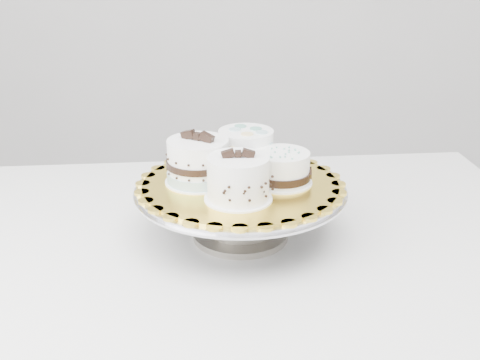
{
  "coord_description": "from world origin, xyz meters",
  "views": [
    {
      "loc": [
        -0.1,
        -0.81,
        1.28
      ],
      "look_at": [
        -0.1,
        0.18,
        0.87
      ],
      "focal_mm": 45.0,
      "sensor_mm": 36.0,
      "label": 1
    }
  ],
  "objects_px": {
    "table": "(222,272)",
    "cake_banded": "(198,163)",
    "cake_board": "(240,184)",
    "cake_swirl": "(238,180)",
    "cake_ribbon": "(282,169)",
    "cake_stand": "(240,202)",
    "cake_dots": "(246,149)"
  },
  "relations": [
    {
      "from": "table",
      "to": "cake_banded",
      "type": "bearing_deg",
      "value": 152.82
    },
    {
      "from": "cake_stand",
      "to": "table",
      "type": "bearing_deg",
      "value": -161.03
    },
    {
      "from": "cake_board",
      "to": "cake_swirl",
      "type": "bearing_deg",
      "value": -92.76
    },
    {
      "from": "cake_swirl",
      "to": "cake_stand",
      "type": "bearing_deg",
      "value": 84.45
    },
    {
      "from": "cake_board",
      "to": "cake_banded",
      "type": "distance_m",
      "value": 0.09
    },
    {
      "from": "cake_board",
      "to": "cake_swirl",
      "type": "distance_m",
      "value": 0.08
    },
    {
      "from": "cake_board",
      "to": "cake_dots",
      "type": "distance_m",
      "value": 0.08
    },
    {
      "from": "cake_banded",
      "to": "cake_stand",
      "type": "bearing_deg",
      "value": 24.82
    },
    {
      "from": "cake_banded",
      "to": "cake_ribbon",
      "type": "distance_m",
      "value": 0.15
    },
    {
      "from": "cake_dots",
      "to": "cake_banded",
      "type": "bearing_deg",
      "value": -151.06
    },
    {
      "from": "cake_stand",
      "to": "cake_banded",
      "type": "height_order",
      "value": "cake_banded"
    },
    {
      "from": "cake_board",
      "to": "cake_banded",
      "type": "xyz_separation_m",
      "value": [
        -0.08,
        0.0,
        0.04
      ]
    },
    {
      "from": "cake_board",
      "to": "cake_banded",
      "type": "height_order",
      "value": "cake_banded"
    },
    {
      "from": "table",
      "to": "cake_ribbon",
      "type": "relative_size",
      "value": 11.64
    },
    {
      "from": "cake_ribbon",
      "to": "cake_swirl",
      "type": "bearing_deg",
      "value": -131.96
    },
    {
      "from": "table",
      "to": "cake_dots",
      "type": "height_order",
      "value": "cake_dots"
    },
    {
      "from": "cake_board",
      "to": "cake_ribbon",
      "type": "height_order",
      "value": "cake_ribbon"
    },
    {
      "from": "cake_stand",
      "to": "cake_dots",
      "type": "bearing_deg",
      "value": 82.25
    },
    {
      "from": "cake_ribbon",
      "to": "cake_dots",
      "type": "bearing_deg",
      "value": 136.69
    },
    {
      "from": "cake_stand",
      "to": "cake_dots",
      "type": "distance_m",
      "value": 0.11
    },
    {
      "from": "cake_swirl",
      "to": "cake_dots",
      "type": "distance_m",
      "value": 0.15
    },
    {
      "from": "table",
      "to": "cake_ribbon",
      "type": "xyz_separation_m",
      "value": [
        0.11,
        0.01,
        0.21
      ]
    },
    {
      "from": "table",
      "to": "cake_swirl",
      "type": "height_order",
      "value": "cake_swirl"
    },
    {
      "from": "table",
      "to": "cake_ribbon",
      "type": "distance_m",
      "value": 0.23
    },
    {
      "from": "cake_banded",
      "to": "cake_ribbon",
      "type": "height_order",
      "value": "cake_banded"
    },
    {
      "from": "cake_banded",
      "to": "cake_dots",
      "type": "distance_m",
      "value": 0.11
    },
    {
      "from": "cake_stand",
      "to": "cake_banded",
      "type": "bearing_deg",
      "value": 176.78
    },
    {
      "from": "cake_swirl",
      "to": "cake_dots",
      "type": "xyz_separation_m",
      "value": [
        0.01,
        0.15,
        0.0
      ]
    },
    {
      "from": "cake_stand",
      "to": "cake_swirl",
      "type": "xyz_separation_m",
      "value": [
        -0.0,
        -0.07,
        0.07
      ]
    },
    {
      "from": "cake_banded",
      "to": "cake_board",
      "type": "bearing_deg",
      "value": 24.82
    },
    {
      "from": "table",
      "to": "cake_stand",
      "type": "xyz_separation_m",
      "value": [
        0.04,
        0.01,
        0.14
      ]
    },
    {
      "from": "cake_swirl",
      "to": "cake_board",
      "type": "bearing_deg",
      "value": 84.45
    }
  ]
}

